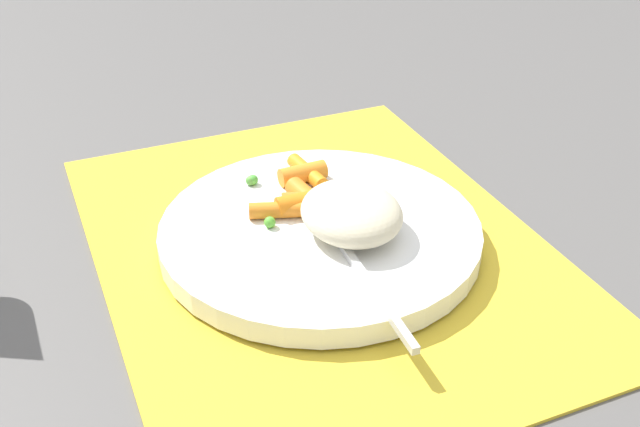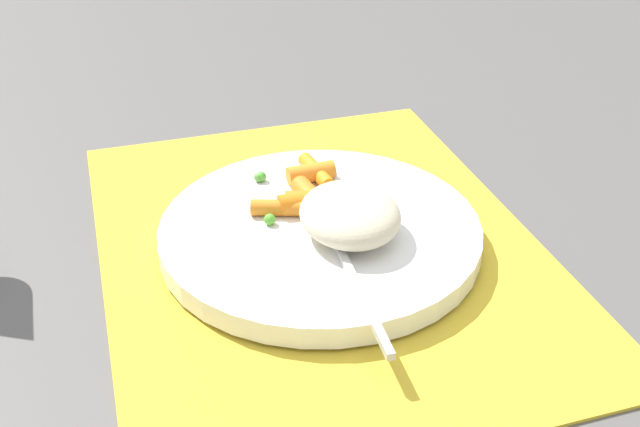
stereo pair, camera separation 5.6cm
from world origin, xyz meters
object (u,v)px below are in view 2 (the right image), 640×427
rice_mound (350,214)px  carrot_portion (308,192)px  plate (320,233)px  fork (334,250)px

rice_mound → carrot_portion: size_ratio=0.96×
plate → carrot_portion: (0.04, -0.00, 0.02)m
rice_mound → fork: size_ratio=0.44×
plate → fork: (-0.04, 0.00, 0.01)m
rice_mound → plate: bearing=41.5°
rice_mound → fork: 0.03m
plate → carrot_portion: carrot_portion is taller
fork → rice_mound: bearing=-42.0°
rice_mound → carrot_portion: (0.06, 0.02, -0.01)m
rice_mound → carrot_portion: bearing=15.2°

